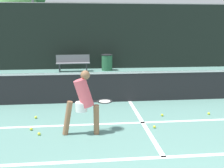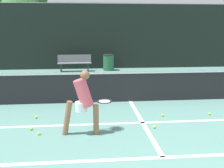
{
  "view_description": "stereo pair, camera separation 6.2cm",
  "coord_description": "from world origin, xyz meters",
  "px_view_note": "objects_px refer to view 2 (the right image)",
  "views": [
    {
      "loc": [
        -1.38,
        -1.72,
        2.3
      ],
      "look_at": [
        -0.74,
        4.42,
        0.95
      ],
      "focal_mm": 42.0,
      "sensor_mm": 36.0,
      "label": 1
    },
    {
      "loc": [
        -1.32,
        -1.72,
        2.3
      ],
      "look_at": [
        -0.74,
        4.42,
        0.95
      ],
      "focal_mm": 42.0,
      "sensor_mm": 36.0,
      "label": 2
    }
  ],
  "objects_px": {
    "trash_bin": "(108,62)",
    "parked_car": "(112,54)",
    "player_practicing": "(83,100)",
    "courtside_bench": "(75,62)"
  },
  "relations": [
    {
      "from": "trash_bin",
      "to": "parked_car",
      "type": "xyz_separation_m",
      "value": [
        0.52,
        3.19,
        0.13
      ]
    },
    {
      "from": "trash_bin",
      "to": "parked_car",
      "type": "relative_size",
      "value": 0.2
    },
    {
      "from": "parked_car",
      "to": "courtside_bench",
      "type": "bearing_deg",
      "value": -124.88
    },
    {
      "from": "trash_bin",
      "to": "parked_car",
      "type": "height_order",
      "value": "parked_car"
    },
    {
      "from": "player_practicing",
      "to": "parked_car",
      "type": "relative_size",
      "value": 0.34
    },
    {
      "from": "courtside_bench",
      "to": "parked_car",
      "type": "height_order",
      "value": "parked_car"
    },
    {
      "from": "courtside_bench",
      "to": "trash_bin",
      "type": "height_order",
      "value": "courtside_bench"
    },
    {
      "from": "courtside_bench",
      "to": "parked_car",
      "type": "bearing_deg",
      "value": 52.77
    },
    {
      "from": "player_practicing",
      "to": "trash_bin",
      "type": "distance_m",
      "value": 8.61
    },
    {
      "from": "courtside_bench",
      "to": "trash_bin",
      "type": "xyz_separation_m",
      "value": [
        1.8,
        0.14,
        -0.04
      ]
    }
  ]
}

